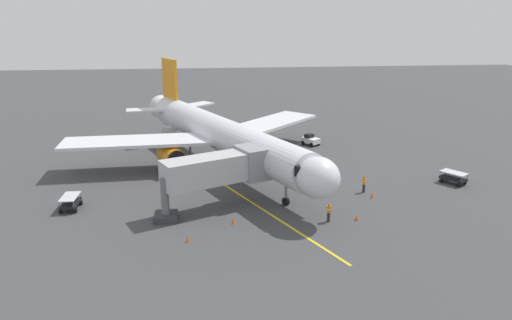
# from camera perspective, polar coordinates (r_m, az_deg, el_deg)

# --- Properties ---
(ground_plane) EXTENTS (220.00, 220.00, 0.00)m
(ground_plane) POSITION_cam_1_polar(r_m,az_deg,el_deg) (57.55, -5.73, -0.56)
(ground_plane) COLOR #424244
(apron_lead_in_line) EXTENTS (16.80, 36.50, 0.01)m
(apron_lead_in_line) POSITION_cam_1_polar(r_m,az_deg,el_deg) (50.72, -3.89, -2.94)
(apron_lead_in_line) COLOR yellow
(apron_lead_in_line) RESTS_ON ground
(airplane) EXTENTS (31.90, 38.04, 11.50)m
(airplane) POSITION_cam_1_polar(r_m,az_deg,el_deg) (55.55, -4.40, 3.13)
(airplane) COLOR silver
(airplane) RESTS_ON ground
(jet_bridge) EXTENTS (11.13, 6.95, 5.40)m
(jet_bridge) POSITION_cam_1_polar(r_m,az_deg,el_deg) (43.59, -4.03, -1.08)
(jet_bridge) COLOR #B7B7BC
(jet_bridge) RESTS_ON ground
(ground_crew_marshaller) EXTENTS (0.45, 0.34, 1.71)m
(ground_crew_marshaller) POSITION_cam_1_polar(r_m,az_deg,el_deg) (41.91, 8.70, -6.21)
(ground_crew_marshaller) COLOR #23232D
(ground_crew_marshaller) RESTS_ON ground
(ground_crew_wing_walker) EXTENTS (0.47, 0.45, 1.71)m
(ground_crew_wing_walker) POSITION_cam_1_polar(r_m,az_deg,el_deg) (49.34, 12.81, -2.83)
(ground_crew_wing_walker) COLOR #23232D
(ground_crew_wing_walker) RESTS_ON ground
(box_truck_near_nose) EXTENTS (2.16, 4.68, 2.62)m
(box_truck_near_nose) POSITION_cam_1_polar(r_m,az_deg,el_deg) (67.27, -10.26, 3.05)
(box_truck_near_nose) COLOR black
(box_truck_near_nose) RESTS_ON ground
(tug_portside) EXTENTS (2.54, 2.74, 1.50)m
(tug_portside) POSITION_cam_1_polar(r_m,az_deg,el_deg) (66.29, 6.55, 2.40)
(tug_portside) COLOR white
(tug_portside) RESTS_ON ground
(baggage_cart_starboard_side) EXTENTS (1.60, 2.63, 1.27)m
(baggage_cart_starboard_side) POSITION_cam_1_polar(r_m,az_deg,el_deg) (47.36, -21.33, -4.75)
(baggage_cart_starboard_side) COLOR black
(baggage_cart_starboard_side) RESTS_ON ground
(baggage_cart_rear_apron) EXTENTS (2.61, 2.94, 1.27)m
(baggage_cart_rear_apron) POSITION_cam_1_polar(r_m,az_deg,el_deg) (54.91, 22.56, -1.96)
(baggage_cart_rear_apron) COLOR black
(baggage_cart_rear_apron) RESTS_ON ground
(safety_cone_nose_left) EXTENTS (0.32, 0.32, 0.55)m
(safety_cone_nose_left) POSITION_cam_1_polar(r_m,az_deg,el_deg) (38.58, -8.13, -9.30)
(safety_cone_nose_left) COLOR #F2590F
(safety_cone_nose_left) RESTS_ON ground
(safety_cone_nose_right) EXTENTS (0.32, 0.32, 0.55)m
(safety_cone_nose_right) POSITION_cam_1_polar(r_m,az_deg,el_deg) (48.24, 13.74, -4.13)
(safety_cone_nose_right) COLOR #F2590F
(safety_cone_nose_right) RESTS_ON ground
(safety_cone_wing_port) EXTENTS (0.32, 0.32, 0.55)m
(safety_cone_wing_port) POSITION_cam_1_polar(r_m,az_deg,el_deg) (41.30, -2.71, -7.30)
(safety_cone_wing_port) COLOR #F2590F
(safety_cone_wing_port) RESTS_ON ground
(safety_cone_wing_starboard) EXTENTS (0.32, 0.32, 0.55)m
(safety_cone_wing_starboard) POSITION_cam_1_polar(r_m,az_deg,el_deg) (42.87, 11.99, -6.73)
(safety_cone_wing_starboard) COLOR #F2590F
(safety_cone_wing_starboard) RESTS_ON ground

